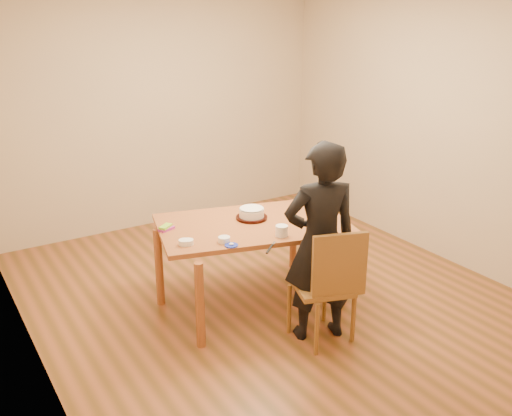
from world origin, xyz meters
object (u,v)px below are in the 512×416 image
dining_table (253,225)px  cake (252,213)px  person (320,243)px  dining_chair (322,286)px  cake_plate (252,218)px

dining_table → cake: 0.13m
dining_table → person: 0.75m
cake → person: 0.83m
dining_table → dining_chair: size_ratio=3.79×
dining_table → cake_plate: bearing=79.4°
dining_table → dining_chair: (0.15, -0.78, -0.28)m
cake → person: size_ratio=0.14×
cake_plate → dining_table: bearing=-115.8°
dining_chair → person: size_ratio=0.26×
dining_chair → cake_plate: cake_plate is taller
cake → dining_chair: bearing=-83.1°
dining_table → cake_plate: size_ratio=5.84×
person → cake: bearing=-65.4°
cake_plate → person: (0.11, -0.82, 0.04)m
cake_plate → dining_chair: bearing=-83.1°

